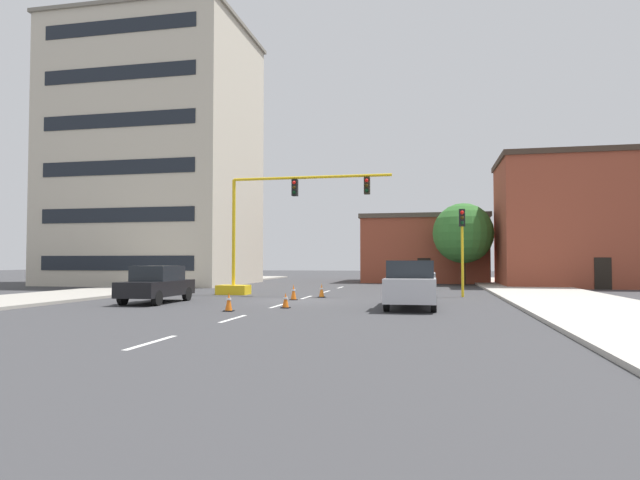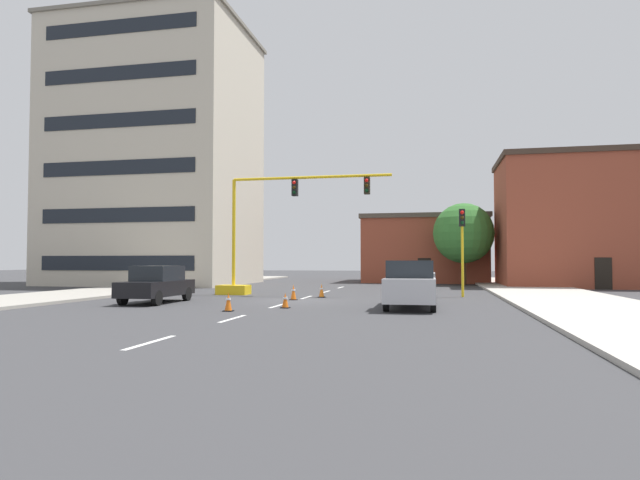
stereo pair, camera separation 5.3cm
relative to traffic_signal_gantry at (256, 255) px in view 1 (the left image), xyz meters
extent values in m
plane|color=#38383A|center=(3.39, -4.04, -2.31)|extent=(160.00, 160.00, 0.00)
cube|color=#9E998E|center=(-9.74, 3.96, -2.24)|extent=(6.00, 56.00, 0.14)
cube|color=#B2ADA3|center=(16.53, 3.96, -2.24)|extent=(6.00, 56.00, 0.14)
cube|color=silver|center=(3.39, -18.04, -2.31)|extent=(0.16, 2.40, 0.01)
cube|color=silver|center=(3.39, -12.54, -2.31)|extent=(0.16, 2.40, 0.01)
cube|color=silver|center=(3.39, -7.04, -2.31)|extent=(0.16, 2.40, 0.01)
cube|color=silver|center=(3.39, -1.54, -2.31)|extent=(0.16, 2.40, 0.01)
cube|color=silver|center=(3.39, 3.96, -2.31)|extent=(0.16, 2.40, 0.01)
cube|color=silver|center=(3.39, 9.46, -2.31)|extent=(0.16, 2.40, 0.01)
cube|color=beige|center=(-13.16, 12.51, 8.48)|extent=(15.40, 11.97, 21.58)
cube|color=slate|center=(-13.16, 12.51, 19.42)|extent=(15.80, 12.37, 0.30)
cube|color=black|center=(-13.16, 6.49, -0.51)|extent=(12.63, 0.06, 1.10)
cube|color=black|center=(-13.16, 6.49, 3.08)|extent=(12.63, 0.06, 1.10)
cube|color=black|center=(-13.16, 6.49, 6.68)|extent=(12.63, 0.06, 1.10)
cube|color=black|center=(-13.16, 6.49, 10.28)|extent=(12.63, 0.06, 1.10)
cube|color=black|center=(-13.16, 6.49, 13.87)|extent=(12.63, 0.06, 1.10)
cube|color=black|center=(-13.16, 6.49, 17.47)|extent=(12.63, 0.06, 1.10)
cube|color=brown|center=(9.33, 22.34, 0.55)|extent=(11.00, 9.99, 5.72)
cube|color=#4C4238|center=(9.33, 22.34, 3.62)|extent=(11.30, 10.29, 0.40)
cube|color=black|center=(9.33, 17.32, -1.21)|extent=(1.10, 0.06, 2.20)
cube|color=brown|center=(21.49, 14.31, 2.45)|extent=(12.52, 8.08, 9.52)
cube|color=#3D2D23|center=(21.49, 14.31, 7.41)|extent=(12.82, 8.38, 0.40)
cube|color=black|center=(21.49, 10.24, -1.21)|extent=(1.10, 0.06, 2.20)
cube|color=yellow|center=(-1.36, 0.00, -2.03)|extent=(1.80, 1.20, 0.55)
cylinder|color=yellow|center=(-1.36, 0.00, 1.34)|extent=(0.20, 0.20, 6.20)
cylinder|color=yellow|center=(3.27, 0.00, 4.44)|extent=(9.26, 0.16, 0.16)
cube|color=black|center=(2.34, 0.00, 3.87)|extent=(0.32, 0.36, 0.95)
sphere|color=red|center=(2.34, -0.19, 4.14)|extent=(0.20, 0.20, 0.20)
sphere|color=#38280A|center=(2.34, -0.19, 3.86)|extent=(0.20, 0.20, 0.20)
sphere|color=black|center=(2.34, -0.19, 3.58)|extent=(0.20, 0.20, 0.20)
cube|color=black|center=(6.51, 0.00, 3.87)|extent=(0.32, 0.36, 0.95)
sphere|color=red|center=(6.51, -0.19, 4.14)|extent=(0.20, 0.20, 0.20)
sphere|color=#38280A|center=(6.51, -0.19, 3.86)|extent=(0.20, 0.20, 0.20)
sphere|color=black|center=(6.51, -0.19, 3.58)|extent=(0.20, 0.20, 0.20)
cylinder|color=yellow|center=(11.66, 0.40, 0.09)|extent=(0.14, 0.14, 4.80)
cube|color=black|center=(11.66, 0.40, 2.02)|extent=(0.32, 0.36, 0.95)
sphere|color=red|center=(11.66, 0.21, 2.29)|extent=(0.20, 0.20, 0.20)
sphere|color=#38280A|center=(11.66, 0.21, 2.01)|extent=(0.20, 0.20, 0.20)
sphere|color=black|center=(11.66, 0.21, 1.73)|extent=(0.20, 0.20, 0.20)
cylinder|color=#4C3823|center=(12.51, 15.20, -1.12)|extent=(0.36, 0.36, 2.38)
sphere|color=#33702D|center=(12.51, 15.20, 1.89)|extent=(4.87, 4.87, 4.87)
cube|color=#BCBCC1|center=(9.19, -6.97, -1.49)|extent=(2.03, 5.41, 0.95)
cube|color=#1E2328|center=(9.20, -7.87, -0.67)|extent=(1.85, 1.81, 0.70)
cube|color=#BCBCC1|center=(9.19, -5.78, -0.94)|extent=(2.02, 2.82, 0.16)
cylinder|color=black|center=(10.10, -8.80, -1.97)|extent=(0.22, 0.68, 0.68)
cylinder|color=black|center=(8.30, -8.81, -1.97)|extent=(0.22, 0.68, 0.68)
cylinder|color=black|center=(10.08, -5.13, -1.97)|extent=(0.22, 0.68, 0.68)
cylinder|color=black|center=(8.28, -5.14, -1.97)|extent=(0.22, 0.68, 0.68)
cube|color=black|center=(-2.63, -6.70, -1.62)|extent=(1.92, 4.53, 0.70)
cube|color=#1E2328|center=(-2.63, -6.60, -0.92)|extent=(1.74, 2.32, 0.70)
cylinder|color=black|center=(-3.48, -5.18, -1.97)|extent=(0.23, 0.68, 0.68)
cylinder|color=black|center=(-1.83, -5.16, -1.97)|extent=(0.23, 0.68, 0.68)
cylinder|color=black|center=(-3.43, -8.24, -1.97)|extent=(0.23, 0.68, 0.68)
cylinder|color=black|center=(-1.78, -8.22, -1.97)|extent=(0.23, 0.68, 0.68)
cube|color=black|center=(4.20, -1.39, -2.29)|extent=(0.36, 0.36, 0.04)
cone|color=orange|center=(4.20, -1.39, -1.92)|extent=(0.28, 0.28, 0.70)
cylinder|color=white|center=(4.20, -1.39, -1.83)|extent=(0.19, 0.19, 0.08)
cube|color=black|center=(2.25, -10.03, -2.29)|extent=(0.36, 0.36, 0.04)
cone|color=orange|center=(2.25, -10.03, -1.91)|extent=(0.28, 0.28, 0.72)
cylinder|color=white|center=(2.25, -10.03, -1.82)|extent=(0.19, 0.19, 0.08)
cube|color=black|center=(3.20, -3.56, -2.29)|extent=(0.36, 0.36, 0.04)
cone|color=orange|center=(3.20, -3.56, -1.90)|extent=(0.28, 0.28, 0.74)
cylinder|color=white|center=(3.20, -3.56, -1.81)|extent=(0.19, 0.19, 0.08)
cube|color=black|center=(4.04, -8.16, -2.29)|extent=(0.36, 0.36, 0.04)
cone|color=orange|center=(4.04, -8.16, -1.97)|extent=(0.28, 0.28, 0.60)
cylinder|color=white|center=(4.04, -8.16, -1.89)|extent=(0.19, 0.19, 0.08)
camera|label=1|loc=(10.09, -30.20, -0.32)|focal=30.57mm
camera|label=2|loc=(10.14, -30.19, -0.32)|focal=30.57mm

